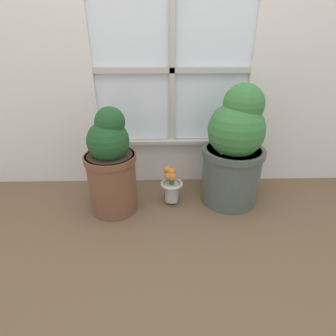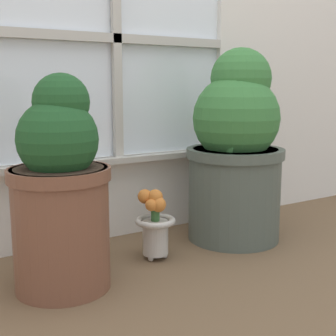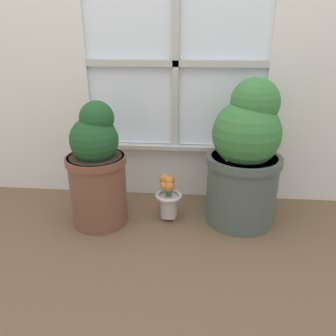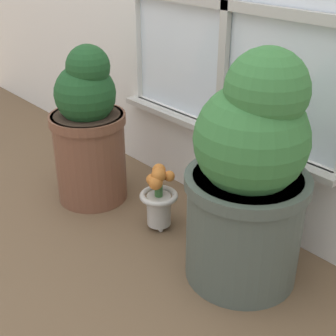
% 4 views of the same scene
% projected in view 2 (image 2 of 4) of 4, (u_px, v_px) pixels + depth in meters
% --- Properties ---
extents(ground_plane, '(10.00, 10.00, 0.00)m').
position_uv_depth(ground_plane, '(186.00, 275.00, 1.58)').
color(ground_plane, brown).
extents(potted_plant_left, '(0.31, 0.31, 0.67)m').
position_uv_depth(potted_plant_left, '(60.00, 191.00, 1.43)').
color(potted_plant_left, brown).
rests_on(potted_plant_left, ground_plane).
extents(potted_plant_right, '(0.40, 0.40, 0.78)m').
position_uv_depth(potted_plant_right, '(236.00, 150.00, 1.90)').
color(potted_plant_right, '#4C564C').
rests_on(potted_plant_right, ground_plane).
extents(flower_vase, '(0.15, 0.15, 0.26)m').
position_uv_depth(flower_vase, '(155.00, 223.00, 1.71)').
color(flower_vase, '#BCB7AD').
rests_on(flower_vase, ground_plane).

